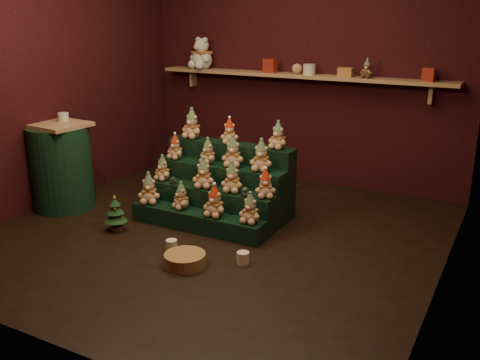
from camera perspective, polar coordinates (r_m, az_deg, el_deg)
The scene contains 41 objects.
ground at distance 5.08m, azimuth -2.53°, elevation -5.80°, with size 4.00×4.00×0.00m, color black.
back_wall at distance 6.53m, azimuth 6.79°, elevation 12.02°, with size 4.00×0.10×2.80m, color black.
front_wall at distance 3.16m, azimuth -22.45°, elevation 5.20°, with size 4.00×0.10×2.80m, color black.
left_wall at distance 6.02m, azimuth -20.00°, elevation 10.67°, with size 0.10×4.00×2.80m, color black.
right_wall at distance 4.05m, azimuth 23.14°, elevation 7.54°, with size 0.10×4.00×2.80m, color black.
back_shelf at distance 6.38m, azimuth 6.15°, elevation 10.96°, with size 3.60×0.26×0.24m.
riser_tier_front at distance 5.16m, azimuth -4.63°, elevation -4.37°, with size 1.40×0.22×0.18m, color black.
riser_tier_midfront at distance 5.30m, azimuth -3.36°, elevation -2.70°, with size 1.40×0.22×0.36m, color black.
riser_tier_midback at distance 5.45m, azimuth -2.16°, elevation -1.11°, with size 1.40×0.22×0.54m, color black.
riser_tier_back at distance 5.60m, azimuth -1.02°, elevation 0.39°, with size 1.40×0.22×0.72m, color black.
teddy_0 at distance 5.38m, azimuth -9.68°, elevation -0.88°, with size 0.22×0.20×0.31m, color tan, non-canonical shape.
teddy_1 at distance 5.19m, azimuth -6.28°, elevation -1.67°, with size 0.19×0.17×0.26m, color tan, non-canonical shape.
teddy_2 at distance 4.96m, azimuth -2.72°, elevation -2.25°, with size 0.22×0.19×0.30m, color tan, non-canonical shape.
teddy_3 at distance 4.81m, azimuth 1.10°, elevation -3.00°, with size 0.20×0.18×0.28m, color tan, non-canonical shape.
teddy_4 at distance 5.50m, azimuth -8.25°, elevation 1.28°, with size 0.18×0.16×0.26m, color tan, non-canonical shape.
teddy_5 at distance 5.21m, azimuth -3.93°, elevation 0.76°, with size 0.21×0.19×0.30m, color tan, non-canonical shape.
teddy_6 at distance 5.07m, azimuth -0.84°, elevation 0.30°, with size 0.21×0.19×0.29m, color tan, non-canonical shape.
teddy_7 at distance 4.93m, azimuth 2.73°, elevation -0.37°, with size 0.19×0.17×0.27m, color tan, non-canonical shape.
teddy_8 at distance 5.60m, azimuth -6.91°, elevation 3.54°, with size 0.18×0.17×0.26m, color tan, non-canonical shape.
teddy_9 at distance 5.39m, azimuth -3.43°, elevation 3.09°, with size 0.18×0.17×0.26m, color tan, non-canonical shape.
teddy_10 at distance 5.27m, azimuth -0.76°, elevation 3.07°, with size 0.22×0.20×0.31m, color tan, non-canonical shape.
teddy_11 at distance 5.12m, azimuth 2.30°, elevation 2.64°, with size 0.22×0.20×0.31m, color tan, non-canonical shape.
teddy_12 at distance 5.71m, azimuth -5.14°, elevation 6.00°, with size 0.22×0.20×0.31m, color tan, non-canonical shape.
teddy_13 at distance 5.46m, azimuth -1.12°, elevation 5.25°, with size 0.18×0.17×0.26m, color tan, non-canonical shape.
teddy_14 at distance 5.25m, azimuth 4.08°, elevation 4.78°, with size 0.19×0.17×0.27m, color tan, non-canonical shape.
snow_globe_a at distance 5.38m, azimuth -7.14°, elevation -0.03°, with size 0.06×0.06×0.08m.
snow_globe_b at distance 5.13m, azimuth -2.93°, elevation -0.76°, with size 0.06×0.06×0.08m.
snow_globe_c at distance 4.97m, azimuth 0.56°, elevation -1.27°, with size 0.07×0.07×0.10m.
side_table at distance 5.94m, azimuth -18.57°, elevation 1.41°, with size 0.64×0.64×0.92m.
table_ornament at distance 5.89m, azimuth -18.33°, elevation 6.41°, with size 0.11×0.11×0.09m, color beige.
mini_christmas_tree at distance 5.23m, azimuth -13.14°, elevation -3.47°, with size 0.21×0.21×0.36m.
mug_left at distance 4.75m, azimuth -7.31°, elevation -6.93°, with size 0.10×0.10×0.10m, color beige.
mug_right at distance 4.48m, azimuth 0.32°, elevation -8.31°, with size 0.10×0.10×0.10m, color beige.
wicker_basket at distance 4.47m, azimuth -5.89°, elevation -8.46°, with size 0.34×0.34×0.11m, color olive.
white_bear at distance 6.93m, azimuth -4.11°, elevation 13.77°, with size 0.35×0.32×0.49m, color white, non-canonical shape.
brown_bear at distance 6.07m, azimuth 13.39°, elevation 11.49°, with size 0.15×0.13×0.20m, color #4D2F19, non-canonical shape.
gift_tin_red_a at distance 6.49m, azimuth 3.25°, elevation 12.07°, with size 0.14×0.14×0.16m, color #A72A19.
gift_tin_cream at distance 6.30m, azimuth 7.40°, elevation 11.62°, with size 0.14×0.14×0.12m, color beige.
gift_tin_red_b at distance 5.95m, azimuth 19.47°, elevation 10.56°, with size 0.12×0.12×0.14m, color #A72A19.
shelf_plush_ball at distance 6.35m, azimuth 6.11°, elevation 11.71°, with size 0.12×0.12×0.12m, color tan.
scarf_gift_box at distance 6.15m, azimuth 11.19°, elevation 11.21°, with size 0.16×0.10×0.10m, color #DD571F.
Camera 1 is at (2.42, -3.99, 1.99)m, focal length 40.00 mm.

